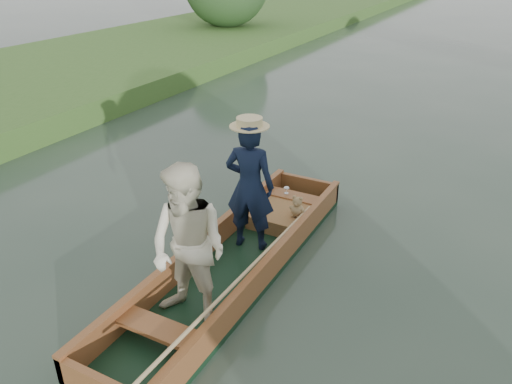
% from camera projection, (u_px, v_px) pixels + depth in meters
% --- Properties ---
extents(ground, '(120.00, 120.00, 0.00)m').
position_uv_depth(ground, '(235.00, 273.00, 6.68)').
color(ground, '#283D30').
rests_on(ground, ground).
extents(punt, '(1.13, 5.20, 1.99)m').
position_uv_depth(punt, '(224.00, 236.00, 6.13)').
color(punt, black).
rests_on(punt, ground).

